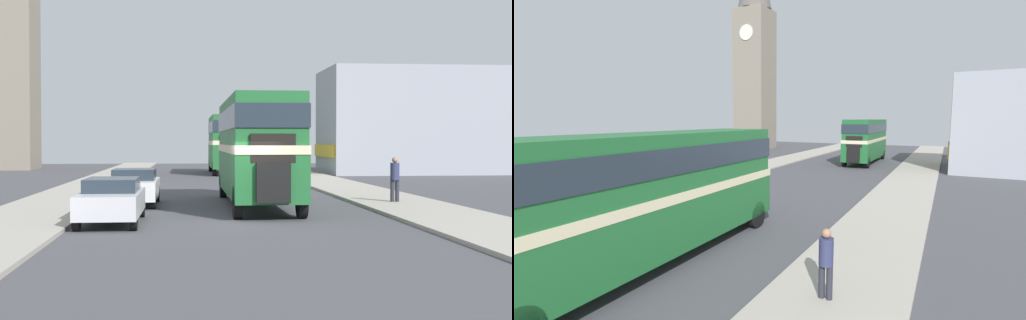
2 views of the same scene
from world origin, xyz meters
The scene contains 5 objects.
double_decker_bus centered at (1.03, 5.47, 2.45)m, with size 2.40×11.11×4.09m.
bus_distant centered at (1.46, 33.89, 2.65)m, with size 2.48×10.25×4.47m.
car_parked_mid centered at (-3.69, 6.36, 0.75)m, with size 1.82×4.36×1.43m.
pedestrian_walking centered at (6.57, 5.59, 1.12)m, with size 0.36×0.36×1.77m.
church_tower centered at (-17.56, 43.87, 16.36)m, with size 5.12×5.12×32.00m.
Camera 2 is at (9.05, -2.12, 4.52)m, focal length 24.00 mm.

